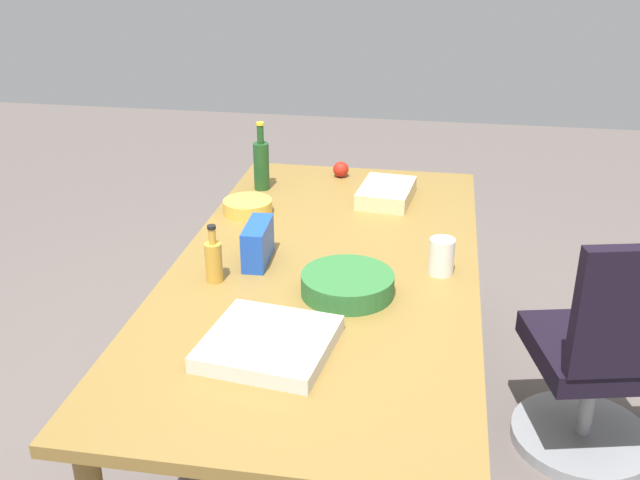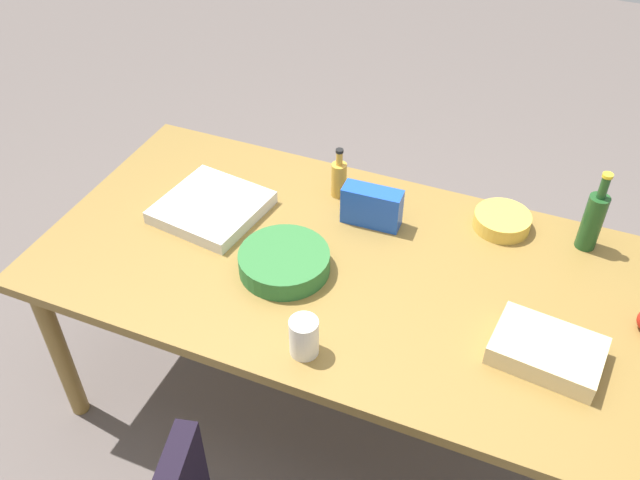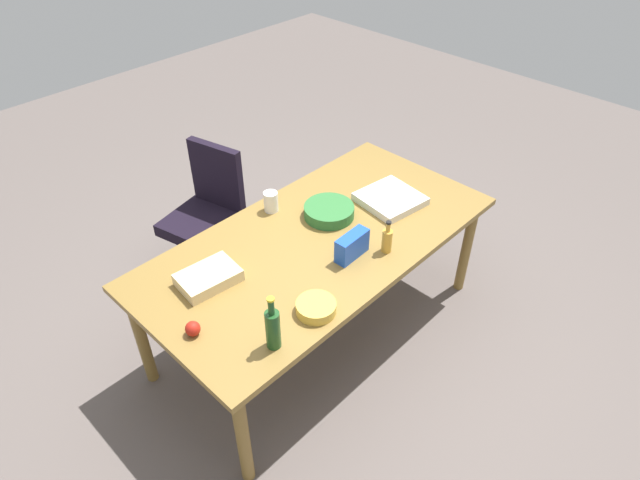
# 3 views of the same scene
# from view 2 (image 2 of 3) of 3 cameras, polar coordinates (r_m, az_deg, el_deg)

# --- Properties ---
(ground_plane) EXTENTS (10.00, 10.00, 0.00)m
(ground_plane) POSITION_cam_2_polar(r_m,az_deg,el_deg) (2.99, 2.20, -13.21)
(ground_plane) COLOR #605652
(conference_table) EXTENTS (2.22, 1.11, 0.79)m
(conference_table) POSITION_cam_2_polar(r_m,az_deg,el_deg) (2.45, 2.62, -3.34)
(conference_table) COLOR olive
(conference_table) RESTS_ON ground
(pizza_box) EXTENTS (0.41, 0.41, 0.05)m
(pizza_box) POSITION_cam_2_polar(r_m,az_deg,el_deg) (2.63, -8.99, 2.71)
(pizza_box) COLOR silver
(pizza_box) RESTS_ON conference_table
(wine_bottle) EXTENTS (0.08, 0.08, 0.32)m
(wine_bottle) POSITION_cam_2_polar(r_m,az_deg,el_deg) (2.58, 21.75, 1.59)
(wine_bottle) COLOR #1D491F
(wine_bottle) RESTS_ON conference_table
(sheet_cake) EXTENTS (0.34, 0.25, 0.07)m
(sheet_cake) POSITION_cam_2_polar(r_m,az_deg,el_deg) (2.19, 18.35, -8.73)
(sheet_cake) COLOR beige
(sheet_cake) RESTS_ON conference_table
(dressing_bottle) EXTENTS (0.06, 0.06, 0.21)m
(dressing_bottle) POSITION_cam_2_polar(r_m,az_deg,el_deg) (2.66, 1.59, 5.18)
(dressing_bottle) COLOR gold
(dressing_bottle) RESTS_ON conference_table
(chip_bag_blue) EXTENTS (0.22, 0.09, 0.15)m
(chip_bag_blue) POSITION_cam_2_polar(r_m,az_deg,el_deg) (2.53, 4.33, 2.79)
(chip_bag_blue) COLOR blue
(chip_bag_blue) RESTS_ON conference_table
(mayo_jar) EXTENTS (0.10, 0.10, 0.13)m
(mayo_jar) POSITION_cam_2_polar(r_m,az_deg,el_deg) (2.08, -1.43, -8.02)
(mayo_jar) COLOR white
(mayo_jar) RESTS_ON conference_table
(salad_bowl) EXTENTS (0.39, 0.39, 0.07)m
(salad_bowl) POSITION_cam_2_polar(r_m,az_deg,el_deg) (2.36, -2.99, -1.80)
(salad_bowl) COLOR #2D6B32
(salad_bowl) RESTS_ON conference_table
(chip_bowl) EXTENTS (0.23, 0.23, 0.06)m
(chip_bowl) POSITION_cam_2_polar(r_m,az_deg,el_deg) (2.62, 14.89, 1.55)
(chip_bowl) COLOR gold
(chip_bowl) RESTS_ON conference_table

